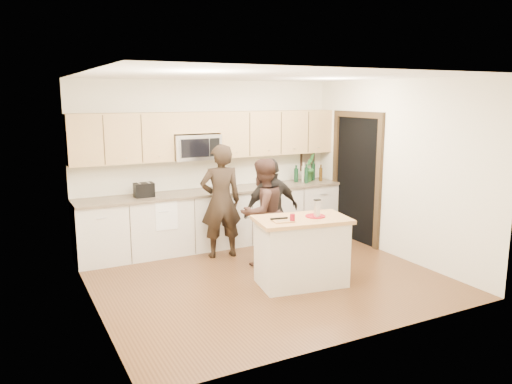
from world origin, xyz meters
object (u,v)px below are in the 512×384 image
woman_left (221,201)px  toaster (144,190)px  woman_right (271,211)px  island (301,251)px  woman_center (262,212)px

woman_left → toaster: bearing=-18.6°
toaster → woman_right: size_ratio=0.18×
toaster → woman_left: (1.03, -0.54, -0.17)m
woman_left → woman_right: woman_left is taller
island → woman_right: size_ratio=0.83×
toaster → woman_left: bearing=-27.6°
island → woman_left: woman_left is taller
island → woman_center: (-0.07, 0.96, 0.33)m
woman_right → woman_left: bearing=-50.0°
island → toaster: size_ratio=4.49×
woman_left → woman_center: woman_left is taller
woman_left → island: bearing=115.7°
island → woman_center: size_ratio=0.83×
island → toaster: 2.65m
island → toaster: toaster is taller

